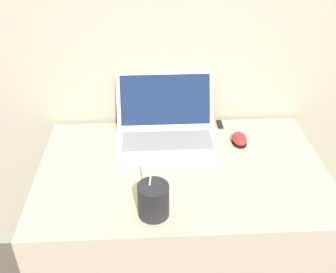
{
  "coord_description": "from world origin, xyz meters",
  "views": [
    {
      "loc": [
        -0.11,
        -0.78,
        1.58
      ],
      "look_at": [
        -0.05,
        0.4,
        0.8
      ],
      "focal_mm": 42.0,
      "sensor_mm": 36.0,
      "label": 1
    }
  ],
  "objects_px": {
    "laptop": "(167,129)",
    "usb_stick": "(220,124)",
    "computer_mouse": "(239,139)",
    "drink_cup": "(153,200)"
  },
  "relations": [
    {
      "from": "computer_mouse",
      "to": "usb_stick",
      "type": "xyz_separation_m",
      "value": [
        -0.05,
        0.13,
        -0.01
      ]
    },
    {
      "from": "laptop",
      "to": "usb_stick",
      "type": "relative_size",
      "value": 6.48
    },
    {
      "from": "computer_mouse",
      "to": "drink_cup",
      "type": "bearing_deg",
      "value": -132.45
    },
    {
      "from": "laptop",
      "to": "usb_stick",
      "type": "bearing_deg",
      "value": 23.09
    },
    {
      "from": "computer_mouse",
      "to": "usb_stick",
      "type": "relative_size",
      "value": 1.51
    },
    {
      "from": "laptop",
      "to": "drink_cup",
      "type": "bearing_deg",
      "value": -98.32
    },
    {
      "from": "drink_cup",
      "to": "computer_mouse",
      "type": "xyz_separation_m",
      "value": [
        0.34,
        0.37,
        -0.04
      ]
    },
    {
      "from": "drink_cup",
      "to": "computer_mouse",
      "type": "relative_size",
      "value": 2.28
    },
    {
      "from": "laptop",
      "to": "usb_stick",
      "type": "distance_m",
      "value": 0.25
    },
    {
      "from": "usb_stick",
      "to": "drink_cup",
      "type": "bearing_deg",
      "value": -119.57
    }
  ]
}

